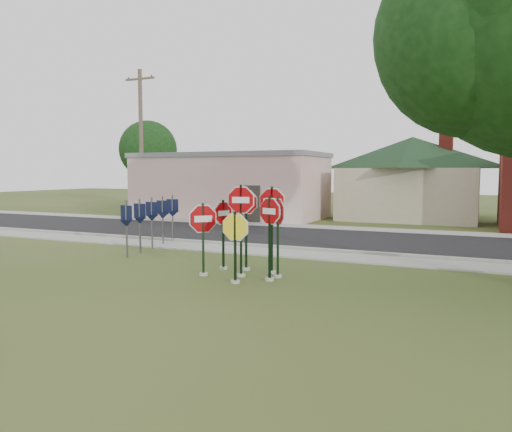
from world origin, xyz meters
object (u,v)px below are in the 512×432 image
at_px(pedestrian, 238,207).
at_px(stop_sign_yellow, 235,239).
at_px(stop_sign_left, 203,230).
at_px(stop_sign_center, 241,217).
at_px(utility_pole_near, 141,141).

bearing_deg(pedestrian, stop_sign_yellow, 101.52).
distance_m(stop_sign_left, pedestrian, 14.32).
distance_m(stop_sign_center, stop_sign_yellow, 1.02).
xyz_separation_m(utility_pole_near, pedestrian, (7.48, -0.96, -3.97)).
bearing_deg(utility_pole_near, stop_sign_yellow, -45.95).
xyz_separation_m(stop_sign_yellow, utility_pole_near, (-14.23, 14.71, 3.78)).
xyz_separation_m(stop_sign_yellow, pedestrian, (-6.75, 13.75, -0.19)).
xyz_separation_m(stop_sign_left, utility_pole_near, (-12.94, 14.19, 3.64)).
distance_m(stop_sign_center, pedestrian, 14.47).
xyz_separation_m(stop_sign_center, stop_sign_yellow, (0.24, -0.84, -0.52)).
relative_size(stop_sign_center, pedestrian, 1.45).
xyz_separation_m(stop_sign_center, stop_sign_left, (-1.05, -0.32, -0.38)).
height_order(stop_sign_left, pedestrian, stop_sign_left).
xyz_separation_m(stop_sign_yellow, stop_sign_left, (-1.29, 0.52, 0.15)).
xyz_separation_m(stop_sign_center, utility_pole_near, (-13.98, 13.86, 3.26)).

